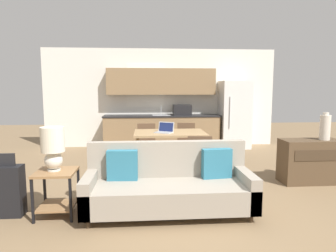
# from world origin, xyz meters

# --- Properties ---
(ground_plane) EXTENTS (20.00, 20.00, 0.00)m
(ground_plane) POSITION_xyz_m (0.00, 0.00, 0.00)
(ground_plane) COLOR #7F6647
(wall_back) EXTENTS (6.40, 0.07, 2.70)m
(wall_back) POSITION_xyz_m (-0.01, 4.63, 1.35)
(wall_back) COLOR silver
(wall_back) RESTS_ON ground_plane
(kitchen_counter) EXTENTS (3.11, 0.65, 2.15)m
(kitchen_counter) POSITION_xyz_m (0.01, 4.33, 0.84)
(kitchen_counter) COLOR #8E704C
(kitchen_counter) RESTS_ON ground_plane
(refrigerator) EXTENTS (0.77, 0.74, 1.82)m
(refrigerator) POSITION_xyz_m (1.99, 4.23, 0.91)
(refrigerator) COLOR white
(refrigerator) RESTS_ON ground_plane
(dining_table) EXTENTS (1.37, 0.92, 0.78)m
(dining_table) POSITION_xyz_m (0.02, 1.97, 0.71)
(dining_table) COLOR tan
(dining_table) RESTS_ON ground_plane
(couch) EXTENTS (2.14, 0.80, 0.90)m
(couch) POSITION_xyz_m (-0.15, 0.03, 0.34)
(couch) COLOR #3D2D1E
(couch) RESTS_ON ground_plane
(side_table) EXTENTS (0.48, 0.48, 0.58)m
(side_table) POSITION_xyz_m (-1.58, 0.00, 0.39)
(side_table) COLOR olive
(side_table) RESTS_ON ground_plane
(table_lamp) EXTENTS (0.29, 0.29, 0.55)m
(table_lamp) POSITION_xyz_m (-1.61, 0.02, 0.90)
(table_lamp) COLOR silver
(table_lamp) RESTS_ON side_table
(credenza) EXTENTS (0.99, 0.46, 0.74)m
(credenza) POSITION_xyz_m (2.37, 1.06, 0.37)
(credenza) COLOR brown
(credenza) RESTS_ON ground_plane
(vase) EXTENTS (0.17, 0.17, 0.47)m
(vase) POSITION_xyz_m (2.59, 1.04, 0.96)
(vase) COLOR beige
(vase) RESTS_ON credenza
(dining_chair_far_right) EXTENTS (0.45, 0.45, 0.84)m
(dining_chair_far_right) POSITION_xyz_m (0.47, 2.79, 0.48)
(dining_chair_far_right) COLOR brown
(dining_chair_far_right) RESTS_ON ground_plane
(dining_chair_far_left) EXTENTS (0.44, 0.44, 0.84)m
(dining_chair_far_left) POSITION_xyz_m (-0.42, 2.74, 0.48)
(dining_chair_far_left) COLOR brown
(dining_chair_far_left) RESTS_ON ground_plane
(dining_chair_near_right) EXTENTS (0.47, 0.47, 0.84)m
(dining_chair_near_right) POSITION_xyz_m (0.45, 1.13, 0.48)
(dining_chair_near_right) COLOR brown
(dining_chair_near_right) RESTS_ON ground_plane
(laptop) EXTENTS (0.40, 0.38, 0.20)m
(laptop) POSITION_xyz_m (-0.08, 1.89, 0.82)
(laptop) COLOR #B7BABC
(laptop) RESTS_ON dining_table
(suitcase) EXTENTS (0.37, 0.22, 0.81)m
(suitcase) POSITION_xyz_m (-2.19, 0.04, 0.33)
(suitcase) COLOR black
(suitcase) RESTS_ON ground_plane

